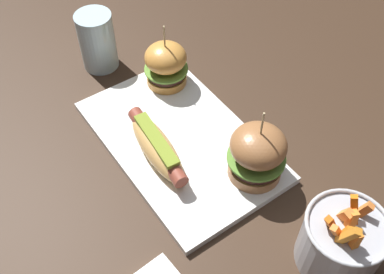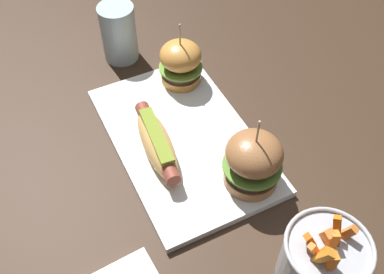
% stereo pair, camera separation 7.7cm
% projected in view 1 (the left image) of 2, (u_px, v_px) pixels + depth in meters
% --- Properties ---
extents(ground_plane, '(3.00, 3.00, 0.00)m').
position_uv_depth(ground_plane, '(180.00, 143.00, 0.83)').
color(ground_plane, '#382619').
extents(platter_main, '(0.38, 0.23, 0.01)m').
position_uv_depth(platter_main, '(180.00, 141.00, 0.83)').
color(platter_main, white).
rests_on(platter_main, ground).
extents(hot_dog, '(0.18, 0.06, 0.05)m').
position_uv_depth(hot_dog, '(157.00, 146.00, 0.78)').
color(hot_dog, tan).
rests_on(hot_dog, platter_main).
extents(slider_left, '(0.09, 0.09, 0.13)m').
position_uv_depth(slider_left, '(166.00, 64.00, 0.88)').
color(slider_left, gold).
rests_on(slider_left, platter_main).
extents(slider_right, '(0.10, 0.10, 0.15)m').
position_uv_depth(slider_right, '(257.00, 153.00, 0.74)').
color(slider_right, '#9A643A').
rests_on(slider_right, platter_main).
extents(fries_bucket, '(0.12, 0.12, 0.14)m').
position_uv_depth(fries_bucket, '(341.00, 241.00, 0.65)').
color(fries_bucket, '#A8AAB2').
rests_on(fries_bucket, ground).
extents(water_glass, '(0.07, 0.07, 0.12)m').
position_uv_depth(water_glass, '(97.00, 41.00, 0.93)').
color(water_glass, silver).
rests_on(water_glass, ground).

